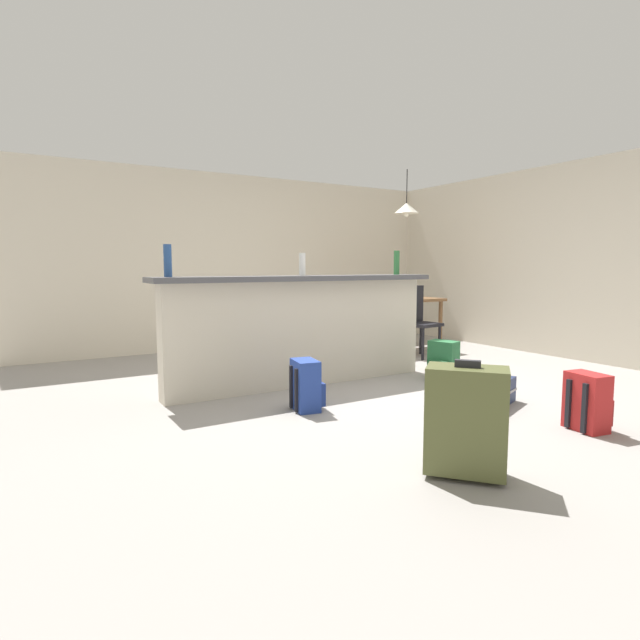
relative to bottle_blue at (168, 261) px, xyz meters
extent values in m
cube|color=gray|center=(1.92, -0.40, -1.26)|extent=(13.00, 13.00, 0.05)
cube|color=beige|center=(1.92, 2.65, 0.02)|extent=(6.60, 0.10, 2.50)
cube|color=beige|center=(4.97, -0.10, 0.02)|extent=(0.10, 6.00, 2.50)
cube|color=beige|center=(1.29, -0.06, -0.71)|extent=(2.80, 0.20, 1.04)
cube|color=#4C4C51|center=(1.29, -0.06, -0.17)|extent=(2.96, 0.40, 0.05)
cylinder|color=#284C89|center=(0.00, 0.00, 0.00)|extent=(0.07, 0.07, 0.28)
cylinder|color=silver|center=(1.30, -0.05, -0.03)|extent=(0.06, 0.06, 0.22)
cylinder|color=#2D6B38|center=(2.52, -0.01, -0.01)|extent=(0.06, 0.06, 0.26)
cube|color=brown|center=(3.48, 1.10, -0.51)|extent=(1.10, 0.80, 0.04)
cylinder|color=brown|center=(2.99, 0.76, -0.88)|extent=(0.06, 0.06, 0.70)
cylinder|color=brown|center=(3.97, 0.76, -0.88)|extent=(0.06, 0.06, 0.70)
cylinder|color=brown|center=(2.99, 1.44, -0.88)|extent=(0.06, 0.06, 0.70)
cylinder|color=brown|center=(3.97, 1.44, -0.88)|extent=(0.06, 0.06, 0.70)
cube|color=black|center=(3.40, 0.51, -0.80)|extent=(0.44, 0.44, 0.04)
cube|color=black|center=(3.38, 0.69, -0.54)|extent=(0.40, 0.08, 0.48)
cylinder|color=black|center=(3.26, 0.33, -1.03)|extent=(0.04, 0.04, 0.41)
cylinder|color=black|center=(3.57, 0.37, -1.03)|extent=(0.04, 0.04, 0.41)
cylinder|color=black|center=(3.22, 0.65, -1.03)|extent=(0.04, 0.04, 0.41)
cylinder|color=black|center=(3.54, 0.69, -1.03)|extent=(0.04, 0.04, 0.41)
cylinder|color=black|center=(3.54, 1.02, 1.03)|extent=(0.01, 0.01, 0.47)
cone|color=white|center=(3.54, 1.02, 0.74)|extent=(0.34, 0.34, 0.14)
sphere|color=white|center=(3.54, 1.02, 0.66)|extent=(0.07, 0.07, 0.07)
cube|color=#1E284C|center=(2.20, -1.47, -1.12)|extent=(0.81, 0.69, 0.22)
cube|color=gray|center=(2.20, -1.47, -1.12)|extent=(0.82, 0.71, 0.02)
cube|color=#2D2D33|center=(2.59, -1.32, -1.12)|extent=(0.20, 0.22, 0.02)
cube|color=#286B3D|center=(2.63, -0.66, -1.02)|extent=(0.26, 0.32, 0.42)
cube|color=#205530|center=(2.52, -0.69, -1.10)|extent=(0.12, 0.23, 0.19)
cube|color=black|center=(2.70, -0.56, -1.04)|extent=(0.03, 0.04, 0.36)
cube|color=black|center=(2.74, -0.69, -1.04)|extent=(0.03, 0.04, 0.36)
cube|color=red|center=(2.36, -2.36, -1.02)|extent=(0.22, 0.31, 0.42)
cube|color=maroon|center=(2.47, -2.38, -1.10)|extent=(0.10, 0.23, 0.19)
cube|color=black|center=(2.25, -2.41, -1.04)|extent=(0.03, 0.04, 0.36)
cube|color=black|center=(2.27, -2.28, -1.04)|extent=(0.03, 0.04, 0.36)
cube|color=#51562D|center=(0.98, -2.49, -0.90)|extent=(0.47, 0.49, 0.60)
cylinder|color=black|center=(0.85, -2.35, -1.20)|extent=(0.06, 0.07, 0.06)
cylinder|color=black|center=(1.10, -2.64, -1.20)|extent=(0.06, 0.07, 0.06)
cube|color=#232328|center=(0.98, -2.49, -0.58)|extent=(0.12, 0.13, 0.04)
cube|color=#233D93|center=(0.87, -0.85, -1.02)|extent=(0.23, 0.31, 0.42)
cube|color=navy|center=(0.98, -0.87, -1.10)|extent=(0.10, 0.23, 0.19)
cube|color=black|center=(0.76, -0.90, -1.04)|extent=(0.03, 0.04, 0.36)
cube|color=black|center=(0.79, -0.77, -1.04)|extent=(0.03, 0.04, 0.36)
cube|color=black|center=(2.22, -1.51, -1.00)|extent=(0.24, 0.18, 0.03)
cube|color=tan|center=(2.22, -1.47, -0.97)|extent=(0.24, 0.19, 0.03)
camera|label=1|loc=(-1.16, -4.44, -0.05)|focal=28.62mm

